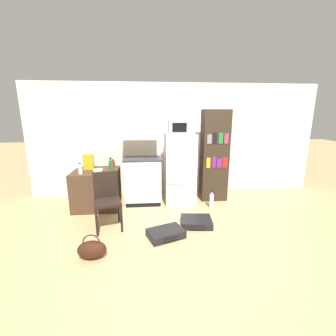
{
  "coord_description": "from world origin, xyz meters",
  "views": [
    {
      "loc": [
        -0.43,
        -3.03,
        1.79
      ],
      "look_at": [
        -0.07,
        0.85,
        0.84
      ],
      "focal_mm": 24.0,
      "sensor_mm": 36.0,
      "label": 1
    }
  ],
  "objects": [
    {
      "name": "cereal_box",
      "position": [
        -1.56,
        1.31,
        0.88
      ],
      "size": [
        0.19,
        0.07,
        0.3
      ],
      "color": "gold",
      "rests_on": "side_table"
    },
    {
      "name": "bowl",
      "position": [
        -1.35,
        1.11,
        0.76
      ],
      "size": [
        0.18,
        0.18,
        0.05
      ],
      "color": "silver",
      "rests_on": "side_table"
    },
    {
      "name": "bottle_green_tall",
      "position": [
        -1.1,
        1.03,
        0.85
      ],
      "size": [
        0.07,
        0.07,
        0.28
      ],
      "color": "#1E6028",
      "rests_on": "side_table"
    },
    {
      "name": "bottle_milk_white",
      "position": [
        -1.63,
        0.98,
        0.82
      ],
      "size": [
        0.07,
        0.07,
        0.2
      ],
      "color": "white",
      "rests_on": "side_table"
    },
    {
      "name": "kitchen_hutch",
      "position": [
        -0.53,
        1.35,
        0.9
      ],
      "size": [
        0.73,
        0.51,
        1.95
      ],
      "color": "white",
      "rests_on": "ground_plane"
    },
    {
      "name": "wall_back",
      "position": [
        0.2,
        2.0,
        1.21
      ],
      "size": [
        6.4,
        0.1,
        2.43
      ],
      "color": "silver",
      "rests_on": "ground_plane"
    },
    {
      "name": "suitcase_large_flat",
      "position": [
        -0.18,
        -0.04,
        0.06
      ],
      "size": [
        0.6,
        0.5,
        0.11
      ],
      "rotation": [
        0.0,
        0.0,
        0.36
      ],
      "color": "black",
      "rests_on": "ground_plane"
    },
    {
      "name": "microwave",
      "position": [
        0.21,
        1.31,
        1.54
      ],
      "size": [
        0.46,
        0.39,
        0.25
      ],
      "color": "#B7B7BC",
      "rests_on": "refrigerator"
    },
    {
      "name": "bookshelf",
      "position": [
        0.95,
        1.43,
        0.93
      ],
      "size": [
        0.54,
        0.36,
        1.87
      ],
      "color": "#2D2319",
      "rests_on": "ground_plane"
    },
    {
      "name": "suitcase_small_flat",
      "position": [
        0.35,
        0.29,
        0.06
      ],
      "size": [
        0.54,
        0.48,
        0.11
      ],
      "rotation": [
        0.0,
        0.0,
        -0.12
      ],
      "color": "black",
      "rests_on": "ground_plane"
    },
    {
      "name": "chair",
      "position": [
        -1.09,
        0.39,
        0.53
      ],
      "size": [
        0.48,
        0.49,
        0.89
      ],
      "rotation": [
        0.0,
        0.0,
        0.24
      ],
      "color": "black",
      "rests_on": "ground_plane"
    },
    {
      "name": "ground_plane",
      "position": [
        0.0,
        0.0,
        0.0
      ],
      "size": [
        24.0,
        24.0,
        0.0
      ],
      "primitive_type": "plane",
      "color": "tan"
    },
    {
      "name": "bottle_ketchup_red",
      "position": [
        -1.13,
        1.52,
        0.79
      ],
      "size": [
        0.08,
        0.08,
        0.15
      ],
      "color": "#AD1914",
      "rests_on": "side_table"
    },
    {
      "name": "side_table",
      "position": [
        -1.42,
        1.22,
        0.37
      ],
      "size": [
        0.84,
        0.76,
        0.73
      ],
      "color": "#422D1E",
      "rests_on": "ground_plane"
    },
    {
      "name": "handbag",
      "position": [
        -1.15,
        -0.46,
        0.12
      ],
      "size": [
        0.36,
        0.2,
        0.33
      ],
      "color": "#33190F",
      "rests_on": "ground_plane"
    },
    {
      "name": "refrigerator",
      "position": [
        0.21,
        1.31,
        0.71
      ],
      "size": [
        0.59,
        0.61,
        1.41
      ],
      "color": "silver",
      "rests_on": "ground_plane"
    },
    {
      "name": "water_bottle_front",
      "position": [
        0.79,
        0.96,
        0.15
      ],
      "size": [
        0.08,
        0.08,
        0.35
      ],
      "color": "silver",
      "rests_on": "ground_plane"
    }
  ]
}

